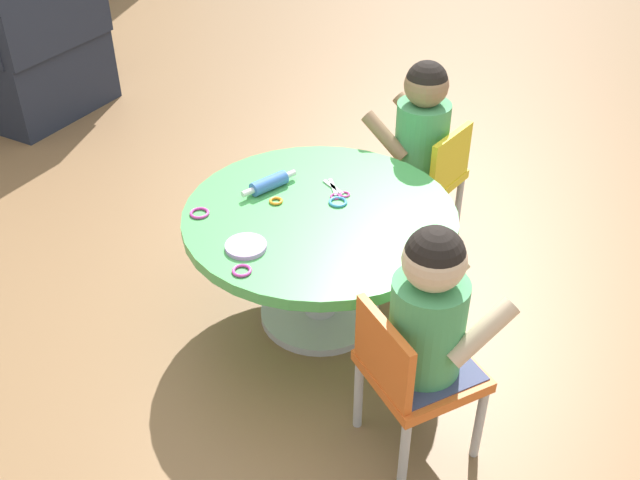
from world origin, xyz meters
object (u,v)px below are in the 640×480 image
(craft_table, at_px, (320,237))
(armchair_dark, at_px, (28,56))
(rolling_pin, at_px, (269,183))
(craft_scissors, at_px, (337,192))
(child_chair_left, at_px, (412,373))
(seated_child_left, at_px, (430,308))
(child_chair_right, at_px, (426,178))
(seated_child_right, at_px, (422,124))

(craft_table, distance_m, armchair_dark, 2.38)
(rolling_pin, distance_m, craft_scissors, 0.24)
(craft_table, bearing_deg, child_chair_left, -133.72)
(seated_child_left, bearing_deg, armchair_dark, 61.28)
(armchair_dark, bearing_deg, craft_table, -115.62)
(child_chair_right, distance_m, armchair_dark, 2.39)
(craft_table, bearing_deg, rolling_pin, 73.20)
(seated_child_left, height_order, rolling_pin, seated_child_left)
(craft_table, height_order, child_chair_left, child_chair_left)
(craft_table, relative_size, child_chair_right, 1.74)
(child_chair_left, xyz_separation_m, seated_child_right, (1.07, 0.30, 0.23))
(craft_scissors, bearing_deg, child_chair_right, -22.97)
(craft_table, relative_size, rolling_pin, 4.34)
(child_chair_left, relative_size, rolling_pin, 2.49)
(seated_child_left, relative_size, rolling_pin, 2.37)
(child_chair_right, relative_size, seated_child_right, 1.05)
(rolling_pin, xyz_separation_m, craft_scissors, (0.07, -0.23, -0.02))
(child_chair_left, distance_m, craft_scissors, 0.76)
(seated_child_right, bearing_deg, child_chair_left, -164.45)
(seated_child_left, relative_size, seated_child_right, 1.00)
(child_chair_right, relative_size, armchair_dark, 0.63)
(seated_child_right, xyz_separation_m, rolling_pin, (-0.56, 0.39, -0.05))
(craft_table, relative_size, armchair_dark, 1.10)
(seated_child_left, relative_size, craft_scissors, 3.86)
(craft_table, distance_m, seated_child_right, 0.67)
(armchair_dark, bearing_deg, seated_child_right, -99.95)
(seated_child_right, height_order, rolling_pin, seated_child_right)
(seated_child_right, relative_size, armchair_dark, 0.60)
(craft_scissors, bearing_deg, child_chair_left, -141.84)
(armchair_dark, distance_m, rolling_pin, 2.16)
(child_chair_left, height_order, rolling_pin, child_chair_left)
(child_chair_left, xyz_separation_m, rolling_pin, (0.51, 0.69, 0.18))
(child_chair_right, height_order, rolling_pin, child_chair_right)
(child_chair_right, bearing_deg, craft_table, 161.24)
(seated_child_right, bearing_deg, rolling_pin, 144.89)
(child_chair_left, bearing_deg, child_chair_right, 13.76)
(child_chair_left, relative_size, seated_child_left, 1.05)
(seated_child_right, distance_m, craft_scissors, 0.52)
(armchair_dark, bearing_deg, craft_scissors, -112.47)
(child_chair_right, xyz_separation_m, craft_scissors, (-0.47, 0.20, 0.16))
(seated_child_right, distance_m, rolling_pin, 0.68)
(child_chair_left, relative_size, craft_scissors, 4.05)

